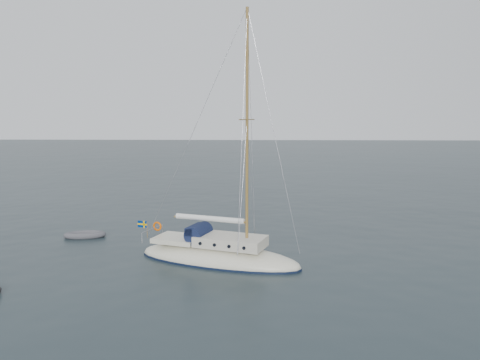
{
  "coord_description": "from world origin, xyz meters",
  "views": [
    {
      "loc": [
        1.98,
        -29.46,
        8.51
      ],
      "look_at": [
        0.92,
        0.0,
        4.57
      ],
      "focal_mm": 35.0,
      "sensor_mm": 36.0,
      "label": 1
    }
  ],
  "objects": [
    {
      "name": "dinghy",
      "position": [
        -10.31,
        2.75,
        0.19
      ],
      "size": [
        2.96,
        1.34,
        0.42
      ],
      "rotation": [
        0.0,
        0.0,
        0.2
      ],
      "color": "#4E4E54",
      "rests_on": "ground"
    },
    {
      "name": "ground",
      "position": [
        0.0,
        0.0,
        0.0
      ],
      "size": [
        300.0,
        300.0,
        0.0
      ],
      "primitive_type": "plane",
      "color": "black",
      "rests_on": "ground"
    },
    {
      "name": "sailboat",
      "position": [
        -0.27,
        -2.59,
        1.14
      ],
      "size": [
        10.62,
        3.18,
        15.13
      ],
      "rotation": [
        0.0,
        0.0,
        -0.33
      ],
      "color": "beige",
      "rests_on": "ground"
    }
  ]
}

